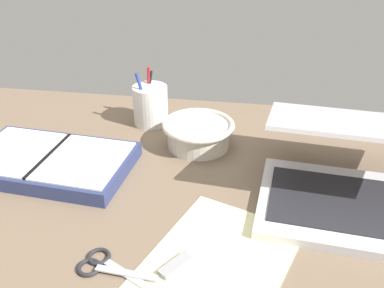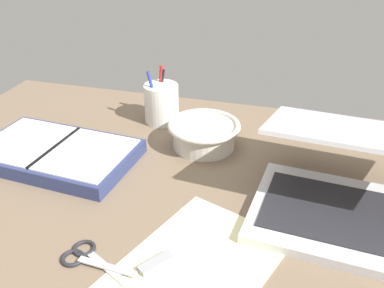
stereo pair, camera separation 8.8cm
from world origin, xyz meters
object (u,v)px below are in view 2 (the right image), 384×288
Objects in this scene: laptop at (350,188)px; planner at (56,153)px; bowl at (204,133)px; scissors at (85,257)px; pen_cup at (161,103)px.

planner is at bearing -176.55° from laptop.
planner is (-30.28, -14.73, -1.79)cm from bowl.
laptop reaches higher than planner.
bowl reaches higher than scissors.
laptop is 2.17× the size of bowl.
scissors is (-9.55, -40.70, -3.13)cm from bowl.
planner is at bearing -123.44° from pen_cup.
pen_cup is at bearing 111.09° from scissors.
laptop is 62.04cm from planner.
laptop is at bearing -27.87° from bowl.
planner reaches higher than scissors.
scissors is (-41.17, -23.98, -5.17)cm from laptop.
pen_cup is 29.90cm from planner.
planner is (-16.37, -24.78, -3.46)cm from pen_cup.
bowl is at bearing 157.41° from laptop.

